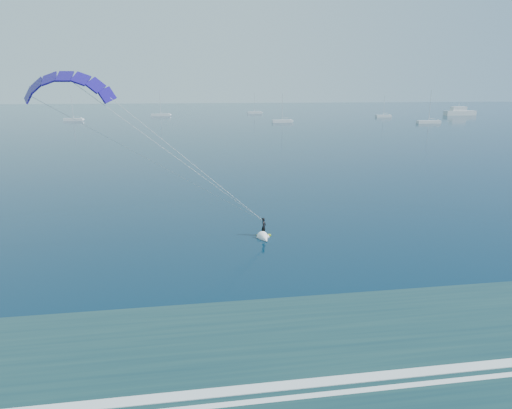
{
  "coord_description": "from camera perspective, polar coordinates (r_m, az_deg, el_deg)",
  "views": [
    {
      "loc": [
        -3.36,
        -9.37,
        14.1
      ],
      "look_at": [
        2.31,
        26.41,
        4.86
      ],
      "focal_mm": 32.0,
      "sensor_mm": 36.0,
      "label": 1
    }
  ],
  "objects": [
    {
      "name": "sailboat_4",
      "position": [
        266.07,
        -0.19,
        11.43
      ],
      "size": [
        8.37,
        2.4,
        11.42
      ],
      "color": "silver",
      "rests_on": "ground"
    },
    {
      "name": "sailboat_3",
      "position": [
        196.26,
        3.29,
        10.38
      ],
      "size": [
        8.54,
        2.4,
        11.88
      ],
      "color": "silver",
      "rests_on": "ground"
    },
    {
      "name": "kitesurfer_rig",
      "position": [
        39.74,
        -9.96,
        5.79
      ],
      "size": [
        21.3,
        7.58,
        16.41
      ],
      "color": "#A3BC16",
      "rests_on": "ground"
    },
    {
      "name": "motor_yacht",
      "position": [
        272.07,
        24.09,
        10.52
      ],
      "size": [
        16.76,
        4.47,
        6.69
      ],
      "color": "silver",
      "rests_on": "ground"
    },
    {
      "name": "sailboat_6",
      "position": [
        204.7,
        20.77,
        9.65
      ],
      "size": [
        9.97,
        2.4,
        13.34
      ],
      "color": "silver",
      "rests_on": "ground"
    },
    {
      "name": "sailboat_5",
      "position": [
        240.94,
        15.63,
        10.61
      ],
      "size": [
        7.74,
        2.4,
        10.7
      ],
      "color": "silver",
      "rests_on": "ground"
    },
    {
      "name": "sailboat_1",
      "position": [
        221.46,
        -21.86,
        9.84
      ],
      "size": [
        8.19,
        2.4,
        11.31
      ],
      "color": "silver",
      "rests_on": "ground"
    },
    {
      "name": "sailboat_2",
      "position": [
        247.7,
        -11.83,
        10.92
      ],
      "size": [
        9.69,
        2.4,
        12.94
      ],
      "color": "silver",
      "rests_on": "ground"
    }
  ]
}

